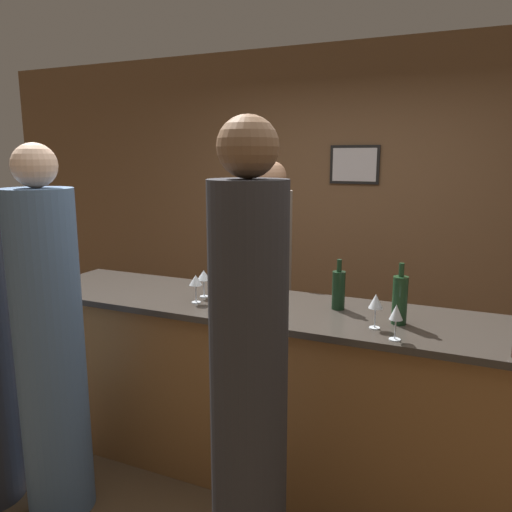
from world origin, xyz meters
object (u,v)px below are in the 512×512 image
bartender (271,294)px  guest_0 (249,384)px  wine_bottle_2 (400,299)px  guest_2 (50,349)px  wine_bottle_0 (339,289)px

bartender → guest_0: (0.54, -1.57, 0.09)m
bartender → wine_bottle_2: (1.00, -0.80, 0.29)m
bartender → wine_bottle_2: 1.32m
wine_bottle_2 → guest_2: bearing=-156.0°
wine_bottle_2 → bartender: bearing=141.4°
guest_2 → wine_bottle_0: bearing=33.5°
bartender → guest_0: bearing=109.0°
guest_2 → wine_bottle_2: bearing=24.0°
bartender → guest_2: guest_2 is taller
wine_bottle_2 → wine_bottle_0: bearing=160.3°
guest_2 → wine_bottle_0: size_ratio=6.90×
bartender → wine_bottle_0: 0.99m
guest_0 → wine_bottle_0: bearing=81.9°
bartender → guest_0: guest_0 is taller
wine_bottle_0 → guest_2: bearing=-146.5°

